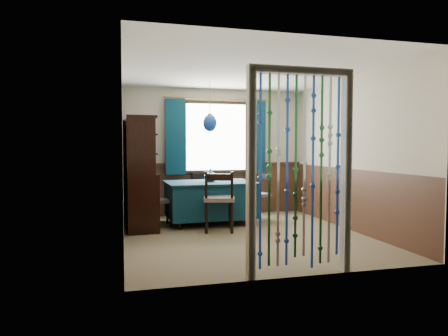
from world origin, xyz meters
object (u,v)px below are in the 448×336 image
object	(u,v)px
dining_table	(210,199)
vase_sideboard	(142,167)
chair_near	(219,199)
pendant_lamp	(210,123)
chair_far	(204,193)
chair_left	(159,201)
bowl_shelf	(143,151)
vase_table	(210,176)
sideboard	(139,190)
chair_right	(257,195)

from	to	relation	value
dining_table	vase_sideboard	bearing A→B (deg)	165.19
chair_near	pendant_lamp	size ratio (longest dim) A/B	1.11
dining_table	chair_far	xyz separation A→B (m)	(0.02, 0.67, 0.03)
chair_left	vase_sideboard	bearing A→B (deg)	-140.48
pendant_lamp	bowl_shelf	distance (m)	1.29
chair_near	bowl_shelf	xyz separation A→B (m)	(-1.16, 0.45, 0.77)
vase_sideboard	vase_table	bearing A→B (deg)	-11.57
chair_near	vase_table	distance (m)	0.80
chair_left	vase_table	world-z (taller)	vase_table
vase_table	dining_table	bearing A→B (deg)	-111.83
dining_table	bowl_shelf	world-z (taller)	bowl_shelf
vase_sideboard	bowl_shelf	bearing A→B (deg)	-90.00
sideboard	vase_sideboard	world-z (taller)	sideboard
chair_near	pendant_lamp	distance (m)	1.44
chair_near	chair_far	distance (m)	1.38
dining_table	pendant_lamp	world-z (taller)	pendant_lamp
bowl_shelf	chair_far	bearing A→B (deg)	37.95
chair_left	sideboard	xyz separation A→B (m)	(-0.33, 0.03, 0.20)
chair_near	sideboard	xyz separation A→B (m)	(-1.22, 0.73, 0.12)
chair_far	bowl_shelf	xyz separation A→B (m)	(-1.18, -0.92, 0.82)
chair_near	chair_left	xyz separation A→B (m)	(-0.89, 0.70, -0.09)
dining_table	bowl_shelf	xyz separation A→B (m)	(-1.16, -0.25, 0.85)
chair_right	vase_table	xyz separation A→B (m)	(-0.90, -0.04, 0.37)
chair_right	bowl_shelf	distance (m)	2.25
sideboard	vase_sideboard	distance (m)	0.45
chair_far	sideboard	world-z (taller)	sideboard
chair_right	vase_table	bearing A→B (deg)	80.59
sideboard	vase_sideboard	xyz separation A→B (m)	(0.06, 0.24, 0.37)
chair_far	vase_sideboard	size ratio (longest dim) A/B	5.15
dining_table	chair_left	bearing A→B (deg)	178.06
sideboard	vase_table	distance (m)	1.25
vase_table	sideboard	bearing A→B (deg)	179.90
sideboard	bowl_shelf	world-z (taller)	sideboard
sideboard	vase_table	world-z (taller)	sideboard
chair_near	pendant_lamp	bearing A→B (deg)	102.50
chair_right	vase_table	size ratio (longest dim) A/B	4.29
vase_table	bowl_shelf	world-z (taller)	bowl_shelf
sideboard	vase_sideboard	size ratio (longest dim) A/B	10.96
chair_right	pendant_lamp	xyz separation A→B (m)	(-0.91, -0.06, 1.31)
chair_far	chair_near	bearing A→B (deg)	79.80
sideboard	bowl_shelf	bearing A→B (deg)	-80.26
sideboard	pendant_lamp	distance (m)	1.68
pendant_lamp	bowl_shelf	bearing A→B (deg)	-168.00
vase_table	vase_sideboard	world-z (taller)	vase_sideboard
chair_near	vase_sideboard	size ratio (longest dim) A/B	5.79
pendant_lamp	vase_table	xyz separation A→B (m)	(0.01, 0.02, -0.93)
dining_table	chair_left	xyz separation A→B (m)	(-0.90, -0.00, -0.00)
chair_left	sideboard	world-z (taller)	sideboard
chair_far	chair_right	world-z (taller)	chair_right
chair_right	sideboard	size ratio (longest dim) A/B	0.48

